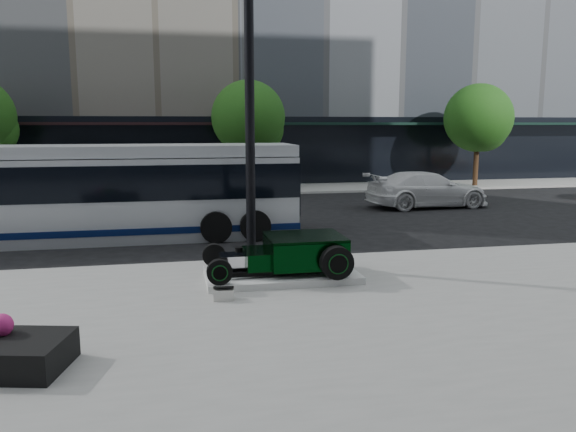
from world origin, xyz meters
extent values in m
plane|color=black|center=(0.00, 0.00, 0.00)|extent=(120.00, 120.00, 0.00)
cube|color=gray|center=(0.00, -10.50, 0.06)|extent=(70.00, 17.00, 0.12)
cube|color=gray|center=(0.00, 14.00, 0.06)|extent=(70.00, 4.00, 0.12)
cube|color=black|center=(-10.00, 16.20, 2.00)|extent=(22.00, 0.50, 4.00)
cube|color=black|center=(13.00, 16.20, 2.00)|extent=(24.00, 0.50, 4.00)
cube|color=black|center=(-10.00, 15.60, 3.60)|extent=(22.00, 1.60, 0.15)
cube|color=black|center=(13.00, 15.60, 3.60)|extent=(24.00, 1.60, 0.15)
cylinder|color=black|center=(1.00, 13.00, 1.42)|extent=(0.28, 0.28, 2.60)
sphere|color=#16360E|center=(1.00, 13.00, 3.92)|extent=(3.80, 3.80, 3.80)
sphere|color=#16360E|center=(1.60, 13.30, 3.32)|extent=(2.60, 2.60, 2.60)
cylinder|color=black|center=(14.00, 13.00, 1.42)|extent=(0.28, 0.28, 2.60)
sphere|color=#16360E|center=(14.00, 13.00, 3.92)|extent=(3.80, 3.80, 3.80)
sphere|color=#16360E|center=(14.60, 13.30, 3.32)|extent=(2.60, 2.60, 2.60)
cube|color=silver|center=(-0.58, -4.01, 0.20)|extent=(3.40, 1.80, 0.15)
cube|color=black|center=(-0.58, -4.46, 0.37)|extent=(3.00, 0.08, 0.10)
cube|color=black|center=(-0.58, -3.56, 0.37)|extent=(3.00, 0.08, 0.10)
cube|color=black|center=(-0.03, -4.01, 0.72)|extent=(1.70, 1.45, 0.62)
cube|color=black|center=(-0.03, -4.01, 1.05)|extent=(1.70, 1.45, 0.06)
cube|color=black|center=(-1.13, -4.01, 0.60)|extent=(0.55, 1.05, 0.38)
cube|color=silver|center=(-1.68, -4.01, 0.55)|extent=(0.55, 0.55, 0.34)
cylinder|color=black|center=(-1.53, -4.01, 0.82)|extent=(0.18, 0.18, 0.10)
cylinder|color=black|center=(-2.03, -4.01, 0.43)|extent=(0.06, 1.55, 0.06)
cylinder|color=black|center=(0.47, -4.86, 0.63)|extent=(0.72, 0.24, 0.72)
cylinder|color=black|center=(0.47, -4.98, 0.63)|extent=(0.37, 0.02, 0.37)
torus|color=#0B3E14|center=(0.47, -4.99, 0.63)|extent=(0.44, 0.02, 0.44)
cylinder|color=black|center=(0.47, -3.16, 0.63)|extent=(0.72, 0.24, 0.72)
cylinder|color=black|center=(0.47, -3.03, 0.63)|extent=(0.37, 0.02, 0.37)
torus|color=#0B3E14|center=(0.47, -3.02, 0.63)|extent=(0.44, 0.02, 0.44)
cylinder|color=black|center=(-2.03, -4.79, 0.54)|extent=(0.54, 0.16, 0.54)
cylinder|color=black|center=(-2.03, -4.87, 0.54)|extent=(0.28, 0.02, 0.28)
torus|color=#0B3E14|center=(-2.03, -4.88, 0.54)|extent=(0.34, 0.02, 0.34)
cylinder|color=black|center=(-2.03, -3.23, 0.54)|extent=(0.54, 0.16, 0.54)
cylinder|color=black|center=(-2.03, -3.14, 0.54)|extent=(0.28, 0.02, 0.28)
torus|color=#0B3E14|center=(-2.03, -3.13, 0.54)|extent=(0.34, 0.02, 0.34)
cube|color=silver|center=(-1.99, -5.33, 0.23)|extent=(0.43, 0.34, 0.22)
cube|color=black|center=(-1.99, -5.33, 0.35)|extent=(0.43, 0.33, 0.15)
cylinder|color=black|center=(-1.05, -2.48, 4.00)|extent=(0.23, 0.23, 7.75)
cylinder|color=black|center=(-1.05, -2.48, 0.22)|extent=(0.43, 0.43, 0.19)
sphere|color=#D0247A|center=(-5.11, -7.86, 0.70)|extent=(0.29, 0.29, 0.29)
sphere|color=#16360E|center=(-4.80, -7.86, 0.70)|extent=(0.29, 0.29, 0.29)
cube|color=silver|center=(-5.08, 2.00, 1.27)|extent=(12.00, 2.55, 2.55)
cube|color=#081747|center=(-5.08, 2.00, 0.42)|extent=(12.05, 2.60, 0.20)
cube|color=black|center=(-5.08, 2.00, 1.85)|extent=(12.05, 2.60, 1.05)
cube|color=silver|center=(-5.08, 2.00, 2.75)|extent=(12.00, 2.40, 0.35)
cube|color=black|center=(0.95, 2.00, 1.55)|extent=(0.06, 2.30, 1.70)
cylinder|color=black|center=(-1.68, 0.70, 0.48)|extent=(0.96, 0.28, 0.96)
cylinder|color=black|center=(-1.68, 3.30, 0.48)|extent=(0.96, 0.28, 0.96)
cylinder|color=black|center=(-0.48, 0.70, 0.48)|extent=(0.96, 0.28, 0.96)
cylinder|color=black|center=(-0.48, 3.30, 0.48)|extent=(0.96, 0.28, 0.96)
imported|color=silver|center=(7.88, 6.35, 0.77)|extent=(5.42, 2.43, 1.54)
camera|label=1|loc=(-2.91, -16.09, 3.55)|focal=35.00mm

